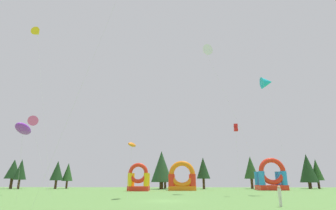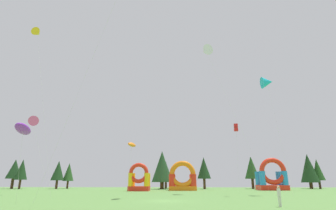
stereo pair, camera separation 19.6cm
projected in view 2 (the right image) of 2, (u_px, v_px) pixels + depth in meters
name	position (u px, v px, depth m)	size (l,w,h in m)	color
ground_plane	(165.00, 201.00, 28.27)	(120.00, 120.00, 0.00)	#5B8C42
kite_orange_parafoil	(132.00, 145.00, 33.77)	(1.16, 2.66, 7.16)	orange
kite_white_delta	(206.00, 51.00, 52.21)	(12.81, 6.08, 28.54)	white
kite_purple_parafoil	(23.00, 129.00, 25.48)	(2.06, 3.47, 7.68)	purple
kite_pink_delta	(32.00, 121.00, 43.38)	(4.23, 4.07, 12.76)	#EA599E
kite_red_box	(236.00, 128.00, 40.05)	(0.73, 3.28, 10.62)	red
kite_cyan_delta	(267.00, 82.00, 45.22)	(2.10, 6.45, 19.79)	#19B7CC
kite_yellow_delta	(37.00, 33.00, 40.83)	(5.96, 1.34, 25.27)	yellow
person_near_camera	(279.00, 194.00, 22.23)	(0.39, 0.39, 1.74)	silver
inflatable_orange_dome	(272.00, 179.00, 60.23)	(6.36, 4.84, 7.28)	red
inflatable_yellow_castle	(139.00, 181.00, 55.75)	(4.43, 3.66, 5.82)	red
inflatable_blue_arch	(183.00, 180.00, 58.73)	(6.15, 4.99, 6.47)	orange
tree_row_0	(15.00, 169.00, 71.91)	(4.01, 4.01, 7.86)	#4C331E
tree_row_1	(22.00, 170.00, 70.05)	(3.19, 3.19, 7.72)	#4C331E
tree_row_2	(58.00, 171.00, 70.66)	(3.44, 3.44, 7.38)	#4C331E
tree_row_3	(69.00, 172.00, 72.71)	(2.92, 2.92, 6.91)	#4C331E
tree_row_4	(162.00, 166.00, 68.45)	(5.42, 5.42, 9.74)	#4C331E
tree_row_5	(166.00, 171.00, 73.60)	(3.60, 3.60, 7.35)	#4C331E
tree_row_6	(204.00, 168.00, 70.17)	(3.60, 3.60, 8.28)	#4C331E
tree_row_7	(251.00, 168.00, 71.20)	(3.83, 3.83, 8.62)	#4C331E
tree_row_8	(309.00, 168.00, 71.10)	(4.76, 4.76, 9.29)	#4C331E
tree_row_9	(318.00, 170.00, 71.39)	(3.22, 3.22, 7.92)	#4C331E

